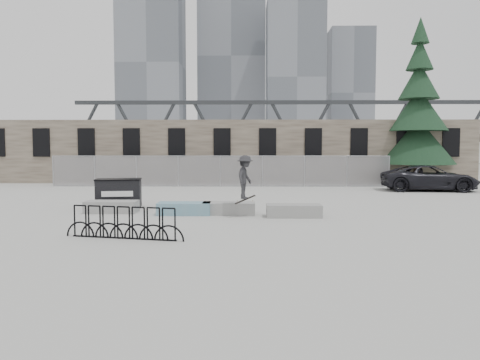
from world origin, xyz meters
The scene contains 14 objects.
ground centered at (0.00, 0.00, 0.00)m, with size 120.00×120.00×0.00m, color #A2A39E.
stone_wall centered at (0.00, 16.24, 2.26)m, with size 36.00×2.58×4.50m.
chainlink_fence centered at (0.00, 12.50, 1.04)m, with size 22.06×0.06×2.02m.
planter_far_left centered at (-3.56, 0.19, 0.25)m, with size 2.00×0.90×0.46m.
planter_center_left centered at (-0.64, -0.29, 0.25)m, with size 2.00×0.90×0.46m.
planter_center_right centered at (1.06, -0.18, 0.25)m, with size 2.00×0.90×0.46m.
planter_offset centered at (3.48, -0.84, 0.25)m, with size 2.00×0.90×0.46m.
dumpster centered at (-3.69, 1.73, 0.62)m, with size 2.02×1.41×1.23m.
bike_rack centered at (-1.69, -5.07, 0.44)m, with size 3.52×0.81×0.90m.
spruce_tree centered at (13.67, 14.95, 4.55)m, with size 5.13×5.13×11.50m.
skyline_towers centered at (-1.01, 93.81, 20.79)m, with size 58.00×28.00×48.00m.
truss_bridge centered at (10.00, 55.00, 4.13)m, with size 70.00×3.00×9.80m.
suv centered at (12.52, 9.70, 0.76)m, with size 2.51×5.44×1.51m, color black.
skateboarder centered at (1.69, -0.99, 1.47)m, with size 0.88×1.16×1.78m.
Camera 1 is at (1.76, -17.95, 2.56)m, focal length 35.00 mm.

